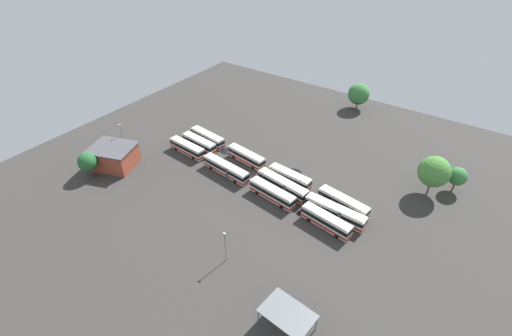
{
  "coord_description": "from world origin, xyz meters",
  "views": [
    {
      "loc": [
        -44.18,
        63.86,
        58.97
      ],
      "look_at": [
        1.99,
        -1.89,
        1.49
      ],
      "focal_mm": 26.17,
      "sensor_mm": 36.0,
      "label": 1
    }
  ],
  "objects_px": {
    "bus_row1_slot0": "(290,177)",
    "tree_north_edge": "(359,94)",
    "maintenance_shelter": "(288,314)",
    "lamp_post_near_entrance": "(123,138)",
    "bus_row0_slot2": "(326,221)",
    "bus_row2_slot2": "(226,169)",
    "tree_northwest": "(88,162)",
    "bus_row3_slot0": "(207,138)",
    "bus_row0_slot0": "(343,203)",
    "bus_row1_slot1": "(283,185)",
    "tree_west_edge": "(434,172)",
    "tree_northeast": "(457,176)",
    "bus_row1_slot2": "(272,193)",
    "bus_row3_slot2": "(187,148)",
    "bus_row3_slot1": "(199,143)",
    "depot_building": "(114,156)",
    "lamp_post_by_building": "(225,245)",
    "bus_row0_slot1": "(335,212)",
    "bus_row2_slot0": "(246,157)"
  },
  "relations": [
    {
      "from": "tree_north_edge",
      "to": "tree_northwest",
      "type": "height_order",
      "value": "tree_north_edge"
    },
    {
      "from": "bus_row0_slot0",
      "to": "tree_northwest",
      "type": "relative_size",
      "value": 1.85
    },
    {
      "from": "tree_north_edge",
      "to": "tree_northwest",
      "type": "distance_m",
      "value": 88.11
    },
    {
      "from": "bus_row1_slot2",
      "to": "bus_row3_slot2",
      "type": "relative_size",
      "value": 1.05
    },
    {
      "from": "bus_row0_slot2",
      "to": "lamp_post_near_entrance",
      "type": "relative_size",
      "value": 1.28
    },
    {
      "from": "bus_row0_slot0",
      "to": "bus_row3_slot1",
      "type": "relative_size",
      "value": 1.08
    },
    {
      "from": "bus_row0_slot2",
      "to": "bus_row1_slot2",
      "type": "height_order",
      "value": "same"
    },
    {
      "from": "bus_row1_slot0",
      "to": "tree_west_edge",
      "type": "bearing_deg",
      "value": -151.64
    },
    {
      "from": "bus_row1_slot0",
      "to": "bus_row3_slot1",
      "type": "distance_m",
      "value": 30.17
    },
    {
      "from": "bus_row0_slot0",
      "to": "maintenance_shelter",
      "type": "distance_m",
      "value": 33.69
    },
    {
      "from": "depot_building",
      "to": "lamp_post_by_building",
      "type": "bearing_deg",
      "value": 169.34
    },
    {
      "from": "bus_row1_slot0",
      "to": "bus_row1_slot1",
      "type": "xyz_separation_m",
      "value": [
        -0.23,
        3.79,
        0.0
      ]
    },
    {
      "from": "bus_row1_slot0",
      "to": "bus_row2_slot2",
      "type": "relative_size",
      "value": 0.81
    },
    {
      "from": "depot_building",
      "to": "bus_row1_slot0",
      "type": "bearing_deg",
      "value": -154.48
    },
    {
      "from": "bus_row1_slot0",
      "to": "bus_row3_slot2",
      "type": "distance_m",
      "value": 31.5
    },
    {
      "from": "lamp_post_near_entrance",
      "to": "tree_northeast",
      "type": "relative_size",
      "value": 1.46
    },
    {
      "from": "tree_northeast",
      "to": "tree_northwest",
      "type": "height_order",
      "value": "tree_northwest"
    },
    {
      "from": "bus_row1_slot0",
      "to": "lamp_post_near_entrance",
      "type": "relative_size",
      "value": 1.25
    },
    {
      "from": "bus_row1_slot0",
      "to": "bus_row3_slot1",
      "type": "bearing_deg",
      "value": 1.73
    },
    {
      "from": "tree_west_edge",
      "to": "lamp_post_near_entrance",
      "type": "bearing_deg",
      "value": 22.57
    },
    {
      "from": "maintenance_shelter",
      "to": "bus_row0_slot0",
      "type": "bearing_deg",
      "value": -81.75
    },
    {
      "from": "maintenance_shelter",
      "to": "lamp_post_near_entrance",
      "type": "bearing_deg",
      "value": -16.57
    },
    {
      "from": "tree_west_edge",
      "to": "tree_northeast",
      "type": "relative_size",
      "value": 1.57
    },
    {
      "from": "bus_row2_slot2",
      "to": "bus_row3_slot2",
      "type": "distance_m",
      "value": 15.53
    },
    {
      "from": "bus_row1_slot0",
      "to": "tree_north_edge",
      "type": "xyz_separation_m",
      "value": [
        2.85,
        -50.39,
        3.51
      ]
    },
    {
      "from": "bus_row0_slot1",
      "to": "tree_northwest",
      "type": "xyz_separation_m",
      "value": [
        59.41,
        22.12,
        2.69
      ]
    },
    {
      "from": "bus_row2_slot0",
      "to": "tree_northwest",
      "type": "xyz_separation_m",
      "value": [
        29.57,
        28.62,
        2.69
      ]
    },
    {
      "from": "tree_northwest",
      "to": "bus_row3_slot0",
      "type": "bearing_deg",
      "value": -115.03
    },
    {
      "from": "bus_row0_slot1",
      "to": "bus_row3_slot2",
      "type": "bearing_deg",
      "value": -0.48
    },
    {
      "from": "lamp_post_by_building",
      "to": "bus_row3_slot0",
      "type": "bearing_deg",
      "value": -44.31
    },
    {
      "from": "depot_building",
      "to": "tree_northwest",
      "type": "relative_size",
      "value": 1.99
    },
    {
      "from": "bus_row0_slot2",
      "to": "maintenance_shelter",
      "type": "distance_m",
      "value": 26.19
    },
    {
      "from": "bus_row2_slot2",
      "to": "tree_north_edge",
      "type": "xyz_separation_m",
      "value": [
        -12.82,
        -56.81,
        3.51
      ]
    },
    {
      "from": "bus_row0_slot2",
      "to": "bus_row2_slot2",
      "type": "height_order",
      "value": "same"
    },
    {
      "from": "bus_row3_slot1",
      "to": "tree_northeast",
      "type": "xyz_separation_m",
      "value": [
        -65.09,
        -21.96,
        2.46
      ]
    },
    {
      "from": "depot_building",
      "to": "maintenance_shelter",
      "type": "bearing_deg",
      "value": 167.46
    },
    {
      "from": "bus_row0_slot2",
      "to": "bus_row3_slot0",
      "type": "distance_m",
      "value": 46.5
    },
    {
      "from": "bus_row1_slot2",
      "to": "tree_northwest",
      "type": "distance_m",
      "value": 48.32
    },
    {
      "from": "bus_row1_slot2",
      "to": "tree_north_edge",
      "type": "relative_size",
      "value": 1.43
    },
    {
      "from": "bus_row0_slot0",
      "to": "bus_row2_slot2",
      "type": "relative_size",
      "value": 0.88
    },
    {
      "from": "bus_row1_slot1",
      "to": "bus_row3_slot0",
      "type": "xyz_separation_m",
      "value": [
        30.43,
        -6.65,
        -0.0
      ]
    },
    {
      "from": "bus_row0_slot0",
      "to": "bus_row1_slot1",
      "type": "relative_size",
      "value": 0.88
    },
    {
      "from": "bus_row1_slot1",
      "to": "bus_row3_slot1",
      "type": "relative_size",
      "value": 1.24
    },
    {
      "from": "lamp_post_near_entrance",
      "to": "bus_row3_slot2",
      "type": "bearing_deg",
      "value": -144.17
    },
    {
      "from": "bus_row0_slot1",
      "to": "bus_row2_slot0",
      "type": "relative_size",
      "value": 1.19
    },
    {
      "from": "bus_row3_slot2",
      "to": "tree_north_edge",
      "type": "xyz_separation_m",
      "value": [
        -28.27,
        -55.24,
        3.51
      ]
    },
    {
      "from": "tree_west_edge",
      "to": "tree_northeast",
      "type": "height_order",
      "value": "tree_west_edge"
    },
    {
      "from": "tree_north_edge",
      "to": "tree_northwest",
      "type": "bearing_deg",
      "value": 61.93
    },
    {
      "from": "bus_row2_slot0",
      "to": "maintenance_shelter",
      "type": "xyz_separation_m",
      "value": [
        -34.87,
        35.9,
        1.98
      ]
    },
    {
      "from": "bus_row0_slot0",
      "to": "tree_north_edge",
      "type": "bearing_deg",
      "value": -70.66
    }
  ]
}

